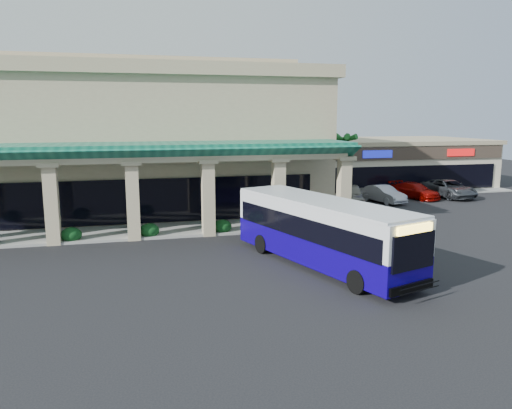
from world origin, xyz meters
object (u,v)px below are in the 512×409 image
object	(u,v)px
pedestrian	(393,228)
car_gray	(448,189)
car_silver	(351,195)
car_white	(383,194)
car_red	(415,191)
transit_bus	(321,233)

from	to	relation	value
pedestrian	car_gray	bearing A→B (deg)	-17.62
car_silver	car_gray	bearing A→B (deg)	29.65
pedestrian	car_silver	distance (m)	12.87
car_white	car_red	bearing A→B (deg)	4.63
transit_bus	car_silver	world-z (taller)	transit_bus
car_silver	car_white	distance (m)	3.28
car_gray	pedestrian	bearing A→B (deg)	-138.75
transit_bus	car_gray	bearing A→B (deg)	23.88
car_white	car_gray	xyz separation A→B (m)	(7.12, 1.07, 0.07)
transit_bus	car_silver	size ratio (longest dim) A/B	2.34
car_red	car_gray	bearing A→B (deg)	-21.73
car_gray	transit_bus	bearing A→B (deg)	-143.17
pedestrian	car_white	distance (m)	14.48
pedestrian	car_silver	size ratio (longest dim) A/B	0.39
car_red	transit_bus	bearing A→B (deg)	-151.70
car_silver	car_red	world-z (taller)	car_silver
pedestrian	transit_bus	bearing A→B (deg)	144.20
transit_bus	car_red	xyz separation A→B (m)	(15.79, 17.15, -0.95)
transit_bus	car_silver	bearing A→B (deg)	42.63
pedestrian	car_white	size ratio (longest dim) A/B	0.44
transit_bus	car_gray	xyz separation A→B (m)	(19.11, 17.00, -0.86)
car_silver	car_gray	world-z (taller)	car_silver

